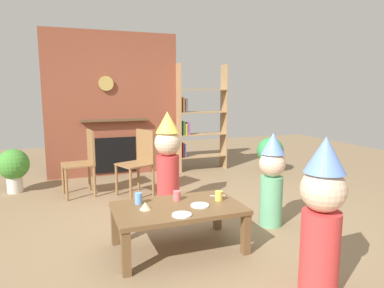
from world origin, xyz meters
name	(u,v)px	position (x,y,z in m)	size (l,w,h in m)	color
ground_plane	(192,223)	(0.00, 0.00, 0.00)	(12.00, 12.00, 0.00)	#846B4C
brick_fireplace_feature	(113,105)	(-0.46, 2.60, 1.19)	(2.20, 0.28, 2.40)	brown
bookshelf	(198,121)	(1.01, 2.40, 0.89)	(0.90, 0.28, 1.90)	#9E7A51
coffee_table	(178,212)	(-0.33, -0.53, 0.35)	(1.15, 0.69, 0.41)	brown
paper_cup_near_left	(139,198)	(-0.65, -0.34, 0.46)	(0.07, 0.07, 0.10)	#669EE0
paper_cup_near_right	(219,196)	(0.08, -0.51, 0.45)	(0.07, 0.07, 0.09)	#F2CC4C
paper_cup_center	(177,196)	(-0.29, -0.36, 0.45)	(0.07, 0.07, 0.09)	#E5666B
paper_plate_front	(182,215)	(-0.37, -0.76, 0.41)	(0.17, 0.17, 0.01)	white
paper_plate_rear	(200,205)	(-0.14, -0.59, 0.41)	(0.17, 0.17, 0.01)	white
birthday_cake_slice	(145,206)	(-0.63, -0.51, 0.44)	(0.10, 0.10, 0.07)	#EAC68C
table_fork	(218,196)	(0.13, -0.38, 0.41)	(0.15, 0.02, 0.01)	silver
child_with_cone_hat	(322,212)	(0.40, -1.53, 0.60)	(0.31, 0.31, 1.14)	#D13838
child_in_pink	(272,177)	(0.78, -0.33, 0.53)	(0.28, 0.28, 1.00)	#66B27F
child_by_the_chairs	(168,156)	(-0.06, 0.70, 0.63)	(0.33, 0.33, 1.18)	#D13838
dining_chair_left	(84,159)	(-1.02, 1.51, 0.51)	(0.44, 0.44, 0.90)	olive
dining_chair_middle	(140,158)	(-0.30, 1.26, 0.51)	(0.52, 0.52, 0.90)	olive
potted_plant_tall	(270,152)	(2.14, 1.77, 0.35)	(0.47, 0.47, 0.62)	#9E5B42
potted_plant_short	(13,166)	(-1.96, 1.97, 0.38)	(0.43, 0.43, 0.62)	beige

